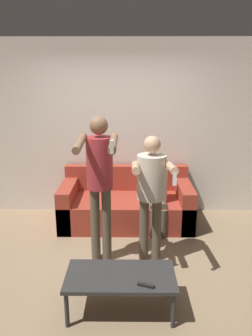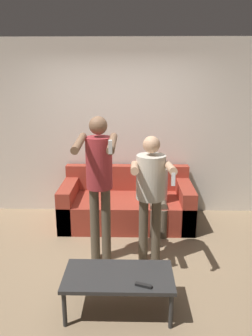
{
  "view_description": "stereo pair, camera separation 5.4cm",
  "coord_description": "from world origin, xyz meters",
  "px_view_note": "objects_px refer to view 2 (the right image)",
  "views": [
    {
      "loc": [
        0.18,
        -3.37,
        2.16
      ],
      "look_at": [
        0.15,
        0.67,
        1.01
      ],
      "focal_mm": 35.0,
      "sensor_mm": 36.0,
      "label": 1
    },
    {
      "loc": [
        0.24,
        -3.37,
        2.16
      ],
      "look_at": [
        0.15,
        0.67,
        1.01
      ],
      "focal_mm": 35.0,
      "sensor_mm": 36.0,
      "label": 2
    }
  ],
  "objects_px": {
    "person_standing_right": "(151,186)",
    "person_seated": "(158,189)",
    "remote_on_table": "(143,285)",
    "person_standing_left": "(99,174)",
    "coffee_table": "(119,278)",
    "couch": "(127,205)"
  },
  "relations": [
    {
      "from": "person_seated",
      "to": "coffee_table",
      "type": "xyz_separation_m",
      "value": [
        -0.48,
        -1.72,
        -0.27
      ]
    },
    {
      "from": "person_standing_right",
      "to": "person_seated",
      "type": "xyz_separation_m",
      "value": [
        0.15,
        0.84,
        -0.34
      ]
    },
    {
      "from": "person_seated",
      "to": "coffee_table",
      "type": "bearing_deg",
      "value": -105.65
    },
    {
      "from": "person_standing_left",
      "to": "person_standing_right",
      "type": "relative_size",
      "value": 1.14
    },
    {
      "from": "person_standing_right",
      "to": "remote_on_table",
      "type": "relative_size",
      "value": 9.91
    },
    {
      "from": "couch",
      "to": "coffee_table",
      "type": "relative_size",
      "value": 1.88
    },
    {
      "from": "person_standing_right",
      "to": "remote_on_table",
      "type": "distance_m",
      "value": 1.19
    },
    {
      "from": "coffee_table",
      "to": "remote_on_table",
      "type": "xyz_separation_m",
      "value": [
        0.23,
        -0.17,
        0.05
      ]
    },
    {
      "from": "person_standing_right",
      "to": "remote_on_table",
      "type": "bearing_deg",
      "value": -95.7
    },
    {
      "from": "coffee_table",
      "to": "person_standing_left",
      "type": "bearing_deg",
      "value": 106.12
    },
    {
      "from": "person_standing_left",
      "to": "person_standing_right",
      "type": "distance_m",
      "value": 0.6
    },
    {
      "from": "person_standing_right",
      "to": "person_seated",
      "type": "bearing_deg",
      "value": 79.82
    },
    {
      "from": "couch",
      "to": "remote_on_table",
      "type": "height_order",
      "value": "couch"
    },
    {
      "from": "person_standing_left",
      "to": "coffee_table",
      "type": "height_order",
      "value": "person_standing_left"
    },
    {
      "from": "remote_on_table",
      "to": "person_standing_right",
      "type": "bearing_deg",
      "value": 84.3
    },
    {
      "from": "remote_on_table",
      "to": "person_standing_left",
      "type": "bearing_deg",
      "value": 114.59
    },
    {
      "from": "person_standing_left",
      "to": "coffee_table",
      "type": "relative_size",
      "value": 1.7
    },
    {
      "from": "person_seated",
      "to": "person_standing_right",
      "type": "bearing_deg",
      "value": -100.18
    },
    {
      "from": "couch",
      "to": "person_standing_right",
      "type": "relative_size",
      "value": 1.26
    },
    {
      "from": "person_standing_left",
      "to": "coffee_table",
      "type": "xyz_separation_m",
      "value": [
        0.25,
        -0.88,
        -0.74
      ]
    },
    {
      "from": "person_seated",
      "to": "person_standing_left",
      "type": "bearing_deg",
      "value": -131.03
    },
    {
      "from": "couch",
      "to": "person_seated",
      "type": "distance_m",
      "value": 0.61
    }
  ]
}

